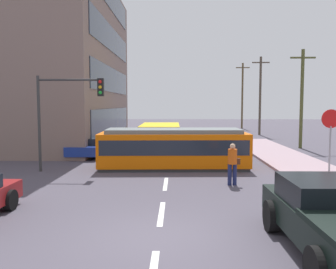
{
  "coord_description": "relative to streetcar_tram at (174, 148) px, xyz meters",
  "views": [
    {
      "loc": [
        0.45,
        -8.56,
        3.23
      ],
      "look_at": [
        0.05,
        7.84,
        1.86
      ],
      "focal_mm": 39.04,
      "sensor_mm": 36.0,
      "label": 1
    }
  ],
  "objects": [
    {
      "name": "utility_pole_far",
      "position": [
        8.85,
        20.18,
        3.21
      ],
      "size": [
        1.8,
        0.24,
        8.12
      ],
      "color": "brown",
      "rests_on": "ground"
    },
    {
      "name": "pedestrian_crossing",
      "position": [
        2.39,
        -3.86,
        -0.09
      ],
      "size": [
        0.5,
        0.36,
        1.67
      ],
      "color": "#1B214D",
      "rests_on": "ground"
    },
    {
      "name": "corner_building",
      "position": [
        -13.85,
        10.98,
        5.37
      ],
      "size": [
        17.76,
        17.84,
        12.8
      ],
      "color": "#7D665D",
      "rests_on": "ground"
    },
    {
      "name": "utility_pole_mid",
      "position": [
        9.23,
        8.56,
        2.73
      ],
      "size": [
        1.8,
        0.24,
        7.16
      ],
      "color": "#4C5029",
      "rests_on": "ground"
    },
    {
      "name": "parked_sedan_mid",
      "position": [
        -5.34,
        3.96,
        -0.41
      ],
      "size": [
        2.12,
        4.13,
        1.19
      ],
      "color": "navy",
      "rests_on": "ground"
    },
    {
      "name": "lane_stripe_3",
      "position": [
        -0.29,
        6.0,
        -1.02
      ],
      "size": [
        0.16,
        2.4,
        0.01
      ],
      "primitive_type": "cube",
      "color": "silver",
      "rests_on": "ground"
    },
    {
      "name": "lane_stripe_1",
      "position": [
        -0.29,
        -7.73,
        -1.02
      ],
      "size": [
        0.16,
        2.4,
        0.01
      ],
      "primitive_type": "cube",
      "color": "silver",
      "rests_on": "ground"
    },
    {
      "name": "sidewalk_curb_right",
      "position": [
        6.51,
        -3.73,
        -0.96
      ],
      "size": [
        3.2,
        36.0,
        0.14
      ],
      "primitive_type": "cube",
      "color": "#A28690",
      "rests_on": "ground"
    },
    {
      "name": "stop_sign",
      "position": [
        6.4,
        -3.38,
        1.17
      ],
      "size": [
        0.76,
        0.07,
        2.88
      ],
      "color": "gray",
      "rests_on": "sidewalk_curb_right"
    },
    {
      "name": "ground_plane",
      "position": [
        -0.29,
        0.27,
        -1.03
      ],
      "size": [
        120.0,
        120.0,
        0.0
      ],
      "primitive_type": "plane",
      "color": "#4A4551"
    },
    {
      "name": "utility_pole_distant",
      "position": [
        8.81,
        30.44,
        3.46
      ],
      "size": [
        1.8,
        0.24,
        8.61
      ],
      "color": "brown",
      "rests_on": "ground"
    },
    {
      "name": "traffic_light_mast",
      "position": [
        -5.08,
        -1.09,
        2.22
      ],
      "size": [
        3.19,
        0.33,
        4.57
      ],
      "color": "#333333",
      "rests_on": "ground"
    },
    {
      "name": "lane_stripe_2",
      "position": [
        -0.29,
        -3.73,
        -1.02
      ],
      "size": [
        0.16,
        2.4,
        0.01
      ],
      "primitive_type": "cube",
      "color": "silver",
      "rests_on": "ground"
    },
    {
      "name": "streetcar_tram",
      "position": [
        0.0,
        0.0,
        0.0
      ],
      "size": [
        7.5,
        2.83,
        1.99
      ],
      "color": "#E15C05",
      "rests_on": "ground"
    },
    {
      "name": "lane_stripe_4",
      "position": [
        -0.29,
        12.0,
        -1.02
      ],
      "size": [
        0.16,
        2.4,
        0.01
      ],
      "primitive_type": "cube",
      "color": "silver",
      "rests_on": "ground"
    },
    {
      "name": "city_bus",
      "position": [
        -0.94,
        5.87,
        0.05
      ],
      "size": [
        2.59,
        5.37,
        1.88
      ],
      "color": "yellow",
      "rests_on": "ground"
    },
    {
      "name": "parked_sedan_far",
      "position": [
        -6.0,
        9.73,
        -0.4
      ],
      "size": [
        2.09,
        4.57,
        1.19
      ],
      "color": "black",
      "rests_on": "ground"
    }
  ]
}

